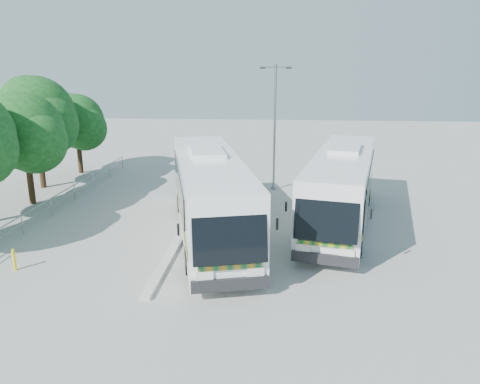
# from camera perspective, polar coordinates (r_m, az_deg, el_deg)

# --- Properties ---
(ground) EXTENTS (100.00, 100.00, 0.00)m
(ground) POSITION_cam_1_polar(r_m,az_deg,el_deg) (22.01, -1.44, -5.94)
(ground) COLOR gray
(ground) RESTS_ON ground
(kerb_divider) EXTENTS (0.40, 16.00, 0.15)m
(kerb_divider) POSITION_cam_1_polar(r_m,az_deg,el_deg) (24.17, -6.38, -3.87)
(kerb_divider) COLOR #B2B2AD
(kerb_divider) RESTS_ON ground
(railing) EXTENTS (0.06, 22.00, 1.00)m
(railing) POSITION_cam_1_polar(r_m,az_deg,el_deg) (28.23, -21.17, -0.62)
(railing) COLOR gray
(railing) RESTS_ON ground
(tree_far_c) EXTENTS (4.97, 4.69, 6.49)m
(tree_far_c) POSITION_cam_1_polar(r_m,az_deg,el_deg) (29.49, -24.66, 6.67)
(tree_far_c) COLOR #382314
(tree_far_c) RESTS_ON ground
(tree_far_d) EXTENTS (5.62, 5.30, 7.33)m
(tree_far_d) POSITION_cam_1_polar(r_m,az_deg,el_deg) (33.22, -23.51, 8.58)
(tree_far_d) COLOR #382314
(tree_far_d) RESTS_ON ground
(tree_far_e) EXTENTS (4.54, 4.28, 5.92)m
(tree_far_e) POSITION_cam_1_polar(r_m,az_deg,el_deg) (37.05, -19.20, 8.11)
(tree_far_e) COLOR #382314
(tree_far_e) RESTS_ON ground
(coach_main) EXTENTS (5.97, 13.90, 3.79)m
(coach_main) POSITION_cam_1_polar(r_m,az_deg,el_deg) (22.22, -3.74, -0.13)
(coach_main) COLOR white
(coach_main) RESTS_ON ground
(coach_adjacent) EXTENTS (5.39, 13.36, 3.64)m
(coach_adjacent) POSITION_cam_1_polar(r_m,az_deg,el_deg) (24.47, 12.29, 0.79)
(coach_adjacent) COLOR silver
(coach_adjacent) RESTS_ON ground
(lamppost) EXTENTS (1.96, 0.24, 8.02)m
(lamppost) POSITION_cam_1_polar(r_m,az_deg,el_deg) (30.20, 4.26, 8.50)
(lamppost) COLOR gray
(lamppost) RESTS_ON ground
(bollard) EXTENTS (0.13, 0.13, 0.89)m
(bollard) POSITION_cam_1_polar(r_m,az_deg,el_deg) (20.87, -25.83, -7.44)
(bollard) COLOR yellow
(bollard) RESTS_ON ground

